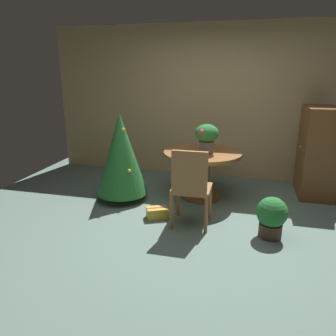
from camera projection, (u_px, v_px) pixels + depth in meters
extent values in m
plane|color=slate|center=(198.00, 229.00, 3.82)|extent=(6.60, 6.60, 0.00)
cube|color=tan|center=(220.00, 103.00, 5.48)|extent=(6.00, 0.10, 2.60)
cylinder|color=brown|center=(201.00, 196.00, 4.80)|extent=(0.55, 0.55, 0.04)
cylinder|color=brown|center=(202.00, 175.00, 4.70)|extent=(0.23, 0.23, 0.62)
cylinder|color=brown|center=(203.00, 153.00, 4.60)|extent=(1.13, 1.13, 0.05)
cylinder|color=#665B51|center=(206.00, 147.00, 4.49)|extent=(0.21, 0.21, 0.17)
ellipsoid|color=#287533|center=(207.00, 133.00, 4.43)|extent=(0.33, 0.33, 0.25)
sphere|color=red|center=(213.00, 129.00, 4.41)|extent=(0.07, 0.07, 0.07)
sphere|color=red|center=(209.00, 129.00, 4.52)|extent=(0.06, 0.06, 0.06)
sphere|color=red|center=(213.00, 130.00, 4.37)|extent=(0.07, 0.07, 0.07)
sphere|color=red|center=(202.00, 133.00, 4.32)|extent=(0.09, 0.09, 0.09)
cylinder|color=#9E6B3D|center=(178.00, 200.00, 4.14)|extent=(0.04, 0.04, 0.44)
cylinder|color=#9E6B3D|center=(210.00, 203.00, 4.04)|extent=(0.04, 0.04, 0.44)
cylinder|color=#9E6B3D|center=(171.00, 212.00, 3.78)|extent=(0.04, 0.04, 0.44)
cylinder|color=#9E6B3D|center=(206.00, 215.00, 3.69)|extent=(0.04, 0.04, 0.44)
cube|color=#9E6B3D|center=(192.00, 189.00, 3.84)|extent=(0.46, 0.42, 0.05)
cube|color=#9E6B3D|center=(189.00, 172.00, 3.59)|extent=(0.41, 0.05, 0.49)
cylinder|color=brown|center=(123.00, 196.00, 4.72)|extent=(0.10, 0.10, 0.11)
cone|color=#287533|center=(121.00, 154.00, 4.54)|extent=(0.73, 0.73, 1.17)
sphere|color=gold|center=(123.00, 130.00, 4.39)|extent=(0.05, 0.05, 0.05)
sphere|color=gold|center=(129.00, 171.00, 4.40)|extent=(0.06, 0.06, 0.06)
sphere|color=#2D51A8|center=(130.00, 155.00, 4.68)|extent=(0.07, 0.07, 0.07)
sphere|color=silver|center=(119.00, 142.00, 4.61)|extent=(0.05, 0.05, 0.05)
cube|color=gold|center=(157.00, 213.00, 4.10)|extent=(0.31, 0.27, 0.14)
cube|color=#9E287A|center=(157.00, 213.00, 4.10)|extent=(0.26, 0.14, 0.14)
cube|color=brown|center=(318.00, 152.00, 4.73)|extent=(0.47, 0.78, 1.34)
sphere|color=#B29338|center=(301.00, 147.00, 4.76)|extent=(0.04, 0.04, 0.04)
cylinder|color=#4C382D|center=(270.00, 230.00, 3.63)|extent=(0.26, 0.26, 0.17)
sphere|color=#287533|center=(272.00, 212.00, 3.57)|extent=(0.35, 0.35, 0.35)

